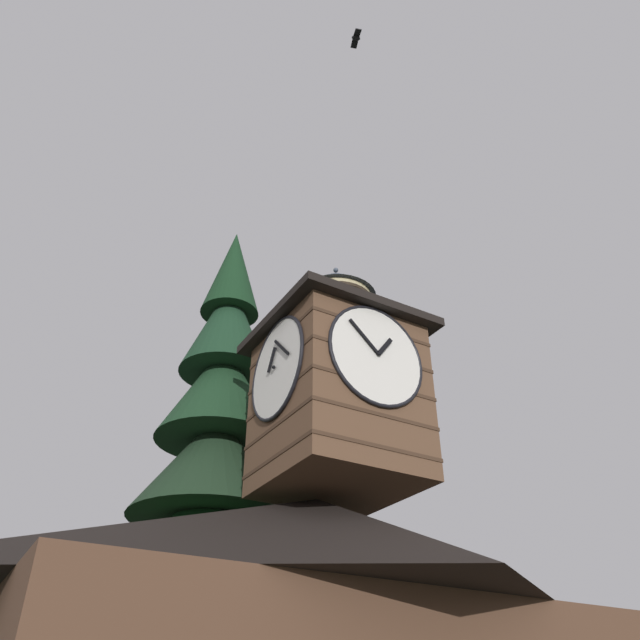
# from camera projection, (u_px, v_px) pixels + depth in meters

# --- Properties ---
(building_main) EXTENTS (14.91, 9.00, 6.90)m
(building_main) POSITION_uv_depth(u_px,v_px,m) (317.00, 639.00, 15.06)
(building_main) COLOR brown
(building_main) RESTS_ON ground_plane
(clock_tower) EXTENTS (4.48, 4.48, 7.20)m
(clock_tower) POSITION_uv_depth(u_px,v_px,m) (337.00, 387.00, 17.84)
(clock_tower) COLOR brown
(clock_tower) RESTS_ON building_main
(pine_tree_behind) EXTENTS (6.95, 6.95, 18.21)m
(pine_tree_behind) POSITION_uv_depth(u_px,v_px,m) (211.00, 506.00, 19.18)
(pine_tree_behind) COLOR #473323
(pine_tree_behind) RESTS_ON ground_plane
(moon) EXTENTS (1.50, 1.50, 1.50)m
(moon) POSITION_uv_depth(u_px,v_px,m) (227.00, 566.00, 58.47)
(moon) COLOR silver
(flying_bird_high) EXTENTS (0.37, 0.65, 0.14)m
(flying_bird_high) POSITION_uv_depth(u_px,v_px,m) (356.00, 38.00, 18.63)
(flying_bird_high) COLOR black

